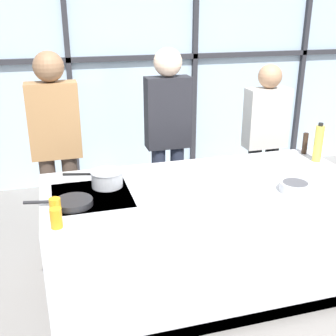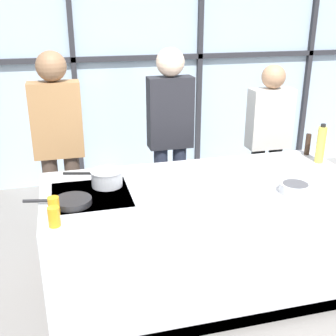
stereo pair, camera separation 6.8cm
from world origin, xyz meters
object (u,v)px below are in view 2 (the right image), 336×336
(spectator_center_right, at_px, (268,136))
(saucepan, at_px, (106,178))
(oil_bottle, at_px, (321,144))
(frying_pan, at_px, (72,201))
(mixing_bowl, at_px, (295,188))
(spectator_far_left, at_px, (58,140))
(juice_glass_near, at_px, (54,217))
(white_plate, at_px, (272,178))
(spectator_center_left, at_px, (170,131))
(juice_glass_far, at_px, (54,206))
(pepper_grinder, at_px, (308,144))

(spectator_center_right, height_order, saucepan, spectator_center_right)
(spectator_center_right, bearing_deg, oil_bottle, 93.45)
(frying_pan, height_order, mixing_bowl, mixing_bowl)
(spectator_far_left, bearing_deg, mixing_bowl, 140.25)
(mixing_bowl, bearing_deg, oil_bottle, 44.42)
(spectator_center_right, relative_size, juice_glass_near, 13.54)
(spectator_far_left, height_order, white_plate, spectator_far_left)
(spectator_center_left, height_order, frying_pan, spectator_center_left)
(frying_pan, xyz_separation_m, saucepan, (0.25, 0.25, 0.04))
(oil_bottle, height_order, juice_glass_far, oil_bottle)
(saucepan, bearing_deg, mixing_bowl, -20.09)
(pepper_grinder, distance_m, juice_glass_near, 2.24)
(frying_pan, bearing_deg, pepper_grinder, 13.78)
(spectator_far_left, xyz_separation_m, spectator_center_right, (2.00, -0.00, -0.12))
(saucepan, relative_size, oil_bottle, 1.28)
(spectator_center_left, xyz_separation_m, pepper_grinder, (1.06, -0.59, -0.02))
(juice_glass_near, distance_m, juice_glass_far, 0.14)
(frying_pan, relative_size, oil_bottle, 1.34)
(spectator_center_left, bearing_deg, mixing_bowl, 112.90)
(juice_glass_near, bearing_deg, spectator_far_left, 87.99)
(mixing_bowl, bearing_deg, saucepan, 159.91)
(oil_bottle, relative_size, juice_glass_near, 2.71)
(mixing_bowl, bearing_deg, juice_glass_near, -177.56)
(saucepan, relative_size, white_plate, 1.65)
(juice_glass_near, bearing_deg, oil_bottle, 15.05)
(saucepan, xyz_separation_m, oil_bottle, (1.73, 0.05, 0.09))
(saucepan, xyz_separation_m, pepper_grinder, (1.74, 0.24, 0.04))
(oil_bottle, xyz_separation_m, juice_glass_far, (-2.09, -0.42, -0.09))
(spectator_center_left, distance_m, white_plate, 1.15)
(spectator_center_left, distance_m, frying_pan, 1.44)
(white_plate, height_order, pepper_grinder, pepper_grinder)
(mixing_bowl, distance_m, oil_bottle, 0.72)
(oil_bottle, bearing_deg, spectator_far_left, 158.99)
(spectator_center_left, height_order, juice_glass_far, spectator_center_left)
(spectator_center_left, distance_m, spectator_center_right, 1.01)
(saucepan, relative_size, juice_glass_far, 3.47)
(spectator_far_left, bearing_deg, frying_pan, 93.19)
(frying_pan, relative_size, white_plate, 1.73)
(saucepan, relative_size, mixing_bowl, 1.97)
(frying_pan, bearing_deg, mixing_bowl, -7.69)
(frying_pan, height_order, pepper_grinder, pepper_grinder)
(spectator_center_right, relative_size, mixing_bowl, 7.70)
(pepper_grinder, xyz_separation_m, juice_glass_far, (-2.10, -0.62, -0.04))
(spectator_center_left, bearing_deg, white_plate, 116.45)
(frying_pan, xyz_separation_m, mixing_bowl, (1.48, -0.20, 0.02))
(spectator_center_left, height_order, pepper_grinder, spectator_center_left)
(spectator_center_left, distance_m, pepper_grinder, 1.21)
(pepper_grinder, relative_size, juice_glass_far, 1.75)
(spectator_far_left, distance_m, juice_glass_near, 1.35)
(white_plate, bearing_deg, oil_bottle, 23.77)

